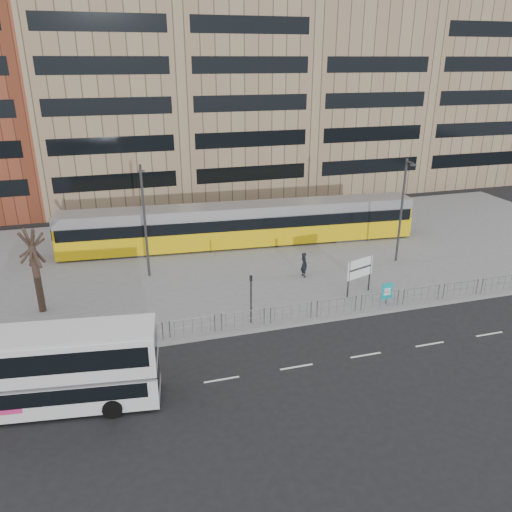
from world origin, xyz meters
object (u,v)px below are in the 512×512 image
object	(u,v)px
traffic_light_west	(251,293)
lamp_post_east	(402,207)
tram	(241,225)
ad_panel	(387,292)
station_sign	(360,270)
lamp_post_west	(145,217)
bare_tree	(28,225)
pedestrian	(304,265)
double_decker_bus	(46,368)

from	to	relation	value
traffic_light_west	lamp_post_east	world-z (taller)	lamp_post_east
tram	ad_panel	distance (m)	14.79
station_sign	lamp_post_west	world-z (taller)	lamp_post_west
station_sign	bare_tree	bearing A→B (deg)	152.27
lamp_post_west	lamp_post_east	distance (m)	19.11
pedestrian	lamp_post_west	xyz separation A→B (m)	(-10.84, 3.21, 3.55)
double_decker_bus	lamp_post_west	world-z (taller)	lamp_post_west
ad_panel	traffic_light_west	distance (m)	9.17
tram	station_sign	size ratio (longest dim) A/B	11.77
double_decker_bus	lamp_post_east	world-z (taller)	lamp_post_east
traffic_light_west	lamp_post_west	distance (m)	10.54
traffic_light_west	bare_tree	distance (m)	13.77
pedestrian	traffic_light_west	xyz separation A→B (m)	(-5.54, -5.55, 1.05)
double_decker_bus	station_sign	world-z (taller)	double_decker_bus
station_sign	pedestrian	distance (m)	4.57
double_decker_bus	tram	distance (m)	22.81
lamp_post_west	lamp_post_east	bearing A→B (deg)	-7.28
double_decker_bus	station_sign	size ratio (longest dim) A/B	3.95
double_decker_bus	pedestrian	bearing A→B (deg)	39.78
ad_panel	lamp_post_east	xyz separation A→B (m)	(4.55, 6.37, 3.54)
tram	traffic_light_west	distance (m)	13.67
traffic_light_west	lamp_post_east	size ratio (longest dim) A/B	0.39
station_sign	lamp_post_east	size ratio (longest dim) A/B	0.32
ad_panel	bare_tree	bearing A→B (deg)	163.33
ad_panel	pedestrian	distance (m)	6.62
double_decker_bus	traffic_light_west	world-z (taller)	double_decker_bus
tram	lamp_post_east	distance (m)	13.12
station_sign	bare_tree	size ratio (longest dim) A/B	0.33
tram	ad_panel	size ratio (longest dim) A/B	20.64
pedestrian	bare_tree	world-z (taller)	bare_tree
bare_tree	tram	bearing A→B (deg)	28.65
pedestrian	traffic_light_west	size ratio (longest dim) A/B	0.60
station_sign	lamp_post_west	size ratio (longest dim) A/B	0.31
pedestrian	lamp_post_east	bearing A→B (deg)	-91.23
station_sign	lamp_post_west	xyz separation A→B (m)	(-13.33, 6.95, 2.71)
pedestrian	bare_tree	distance (m)	18.42
lamp_post_east	station_sign	bearing A→B (deg)	-141.16
ad_panel	traffic_light_west	bearing A→B (deg)	176.67
bare_tree	pedestrian	bearing A→B (deg)	1.47
tram	pedestrian	xyz separation A→B (m)	(2.67, -7.81, -0.84)
tram	traffic_light_west	world-z (taller)	tram
pedestrian	lamp_post_west	distance (m)	11.85
traffic_light_west	tram	bearing A→B (deg)	80.08
traffic_light_west	bare_tree	xyz separation A→B (m)	(-12.25, 5.10, 3.71)
tram	lamp_post_east	world-z (taller)	lamp_post_east
pedestrian	lamp_post_east	size ratio (longest dim) A/B	0.23
double_decker_bus	tram	xyz separation A→B (m)	(13.76, 18.20, -0.21)
traffic_light_west	lamp_post_east	distance (m)	15.24
bare_tree	ad_panel	bearing A→B (deg)	-13.49
double_decker_bus	lamp_post_east	bearing A→B (deg)	31.96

